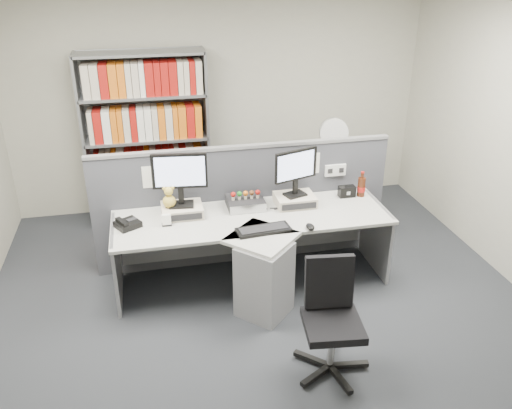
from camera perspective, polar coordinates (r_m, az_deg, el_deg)
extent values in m
plane|color=#2F3237|center=(4.73, 1.70, -13.50)|extent=(5.50, 5.50, 0.00)
cube|color=#B1AF9E|center=(6.58, -3.92, 11.17)|extent=(5.00, 0.04, 2.70)
cube|color=#45464E|center=(5.43, -1.33, -0.14)|extent=(3.00, 0.05, 1.25)
cube|color=gray|center=(5.19, -1.40, 6.20)|extent=(3.00, 0.07, 0.03)
cube|color=white|center=(5.51, 8.46, 3.68)|extent=(0.22, 0.04, 0.12)
cube|color=white|center=(5.16, -11.20, 3.08)|extent=(0.16, 0.00, 0.22)
cube|color=white|center=(5.17, -6.78, 3.47)|extent=(0.16, 0.00, 0.22)
cube|color=white|center=(5.40, 6.02, 4.48)|extent=(0.16, 0.00, 0.22)
cube|color=#B2B3AC|center=(5.02, -0.41, -1.40)|extent=(2.60, 0.80, 0.03)
cube|color=#B2B3AC|center=(4.67, 0.59, -3.57)|extent=(0.74, 0.74, 0.03)
cube|color=gray|center=(4.76, 0.89, -8.05)|extent=(0.57, 0.57, 0.69)
cube|color=gray|center=(5.12, -14.66, -6.17)|extent=(0.03, 0.70, 0.72)
cube|color=gray|center=(5.55, 12.67, -3.28)|extent=(0.03, 0.70, 0.72)
cube|color=gray|center=(5.49, -1.16, -3.03)|extent=(2.50, 0.02, 0.45)
cube|color=beige|center=(5.06, -7.91, -0.61)|extent=(0.38, 0.30, 0.10)
cube|color=black|center=(4.92, -7.75, -1.37)|extent=(0.34, 0.01, 0.06)
cube|color=beige|center=(5.23, 4.17, 0.50)|extent=(0.38, 0.30, 0.10)
cube|color=black|center=(5.10, 4.63, -0.20)|extent=(0.34, 0.01, 0.06)
cube|color=black|center=(5.03, -7.95, 0.00)|extent=(0.24, 0.19, 0.02)
cube|color=black|center=(4.99, -8.01, 0.94)|extent=(0.05, 0.04, 0.18)
cube|color=black|center=(4.89, -8.18, 3.57)|extent=(0.51, 0.09, 0.33)
cube|color=silver|center=(4.88, -8.14, 3.49)|extent=(0.45, 0.06, 0.28)
cube|color=black|center=(5.20, 4.19, 1.09)|extent=(0.24, 0.20, 0.02)
cube|color=black|center=(5.17, 4.22, 1.92)|extent=(0.05, 0.04, 0.16)
cube|color=black|center=(5.09, 4.30, 4.22)|extent=(0.44, 0.18, 0.30)
cube|color=silver|center=(5.07, 4.29, 4.14)|extent=(0.39, 0.13, 0.26)
cube|color=black|center=(5.17, -1.16, 0.22)|extent=(0.35, 0.31, 0.09)
cube|color=silver|center=(5.03, -0.82, -0.52)|extent=(0.35, 0.01, 0.09)
cylinder|color=beige|center=(5.11, -2.45, 0.65)|extent=(0.03, 0.03, 0.03)
sphere|color=#A5140F|center=(5.09, -2.46, 1.09)|extent=(0.05, 0.05, 0.05)
cylinder|color=beige|center=(5.12, -1.79, 0.71)|extent=(0.03, 0.03, 0.03)
sphere|color=#19721E|center=(5.10, -1.79, 1.14)|extent=(0.05, 0.05, 0.05)
cylinder|color=beige|center=(5.13, -1.13, 0.77)|extent=(0.03, 0.03, 0.03)
sphere|color=orange|center=(5.11, -1.13, 1.20)|extent=(0.05, 0.05, 0.05)
cylinder|color=beige|center=(5.14, -0.47, 0.83)|extent=(0.03, 0.03, 0.03)
sphere|color=#593319|center=(5.12, -0.47, 1.26)|extent=(0.05, 0.05, 0.05)
cylinder|color=beige|center=(5.15, 0.19, 0.89)|extent=(0.03, 0.03, 0.03)
sphere|color=#A5140F|center=(5.13, 0.19, 1.32)|extent=(0.05, 0.05, 0.05)
cube|color=black|center=(4.74, 0.80, -2.72)|extent=(0.50, 0.23, 0.03)
cube|color=black|center=(4.73, 0.80, -2.54)|extent=(0.44, 0.17, 0.01)
ellipsoid|color=black|center=(4.80, 5.81, -2.38)|extent=(0.07, 0.12, 0.04)
cube|color=black|center=(4.94, -13.55, -2.07)|extent=(0.26, 0.26, 0.05)
cube|color=black|center=(4.90, -14.15, -1.81)|extent=(0.12, 0.17, 0.03)
cube|color=black|center=(4.94, -13.13, -1.57)|extent=(0.11, 0.09, 0.01)
cube|color=black|center=(4.91, -9.50, -2.11)|extent=(0.09, 0.05, 0.02)
cube|color=white|center=(4.87, -9.54, -1.65)|extent=(0.08, 0.03, 0.09)
cube|color=white|center=(4.90, -9.56, -1.46)|extent=(0.08, 0.03, 0.09)
sphere|color=gold|center=(4.99, -9.25, 0.34)|extent=(0.12, 0.12, 0.12)
sphere|color=gold|center=(4.95, -9.34, 1.41)|extent=(0.08, 0.08, 0.08)
sphere|color=gold|center=(4.94, -9.80, 1.68)|extent=(0.03, 0.03, 0.03)
sphere|color=gold|center=(4.94, -8.92, 1.76)|extent=(0.03, 0.03, 0.03)
cube|color=black|center=(5.47, 9.68, 1.39)|extent=(0.17, 0.09, 0.11)
cylinder|color=#3F190A|center=(5.49, 11.19, 1.85)|extent=(0.08, 0.08, 0.20)
cylinder|color=#A5140F|center=(5.49, 11.17, 1.64)|extent=(0.08, 0.08, 0.05)
cylinder|color=#3F190A|center=(5.44, 11.30, 3.06)|extent=(0.03, 0.03, 0.05)
cylinder|color=#A5140F|center=(5.43, 11.33, 3.39)|extent=(0.03, 0.03, 0.01)
cube|color=gray|center=(6.36, -17.79, 6.20)|extent=(0.03, 0.40, 2.00)
cube|color=gray|center=(6.36, -5.30, 7.34)|extent=(0.03, 0.40, 2.00)
cube|color=gray|center=(6.51, -11.60, 7.33)|extent=(1.40, 0.02, 2.00)
cube|color=gray|center=(6.70, -10.83, -1.15)|extent=(1.38, 0.40, 0.03)
cube|color=gray|center=(6.49, -11.19, 2.80)|extent=(1.38, 0.40, 0.03)
cube|color=gray|center=(6.32, -11.57, 6.98)|extent=(1.38, 0.40, 0.03)
cube|color=gray|center=(6.18, -11.98, 11.37)|extent=(1.38, 0.40, 0.03)
cube|color=gray|center=(6.09, -12.38, 15.56)|extent=(1.38, 0.40, 0.03)
cube|color=#A5140F|center=(6.59, -10.96, 0.25)|extent=(1.24, 0.28, 0.36)
cube|color=orange|center=(6.39, -11.32, 4.31)|extent=(1.24, 0.28, 0.36)
cube|color=beige|center=(6.23, -11.72, 8.59)|extent=(1.24, 0.28, 0.36)
cube|color=white|center=(6.11, -12.14, 13.07)|extent=(1.24, 0.28, 0.36)
cube|color=gray|center=(6.50, 7.87, 1.45)|extent=(0.45, 0.60, 0.70)
cube|color=black|center=(6.18, 8.88, 1.77)|extent=(0.40, 0.02, 0.28)
cube|color=black|center=(6.31, 8.68, -0.89)|extent=(0.40, 0.02, 0.28)
cylinder|color=white|center=(6.36, 8.06, 4.46)|extent=(0.20, 0.20, 0.03)
cylinder|color=white|center=(6.32, 8.13, 5.43)|extent=(0.03, 0.03, 0.20)
cylinder|color=white|center=(6.22, 8.34, 7.63)|extent=(0.33, 0.12, 0.33)
cylinder|color=silver|center=(6.25, 8.24, 7.72)|extent=(0.33, 0.11, 0.33)
cylinder|color=silver|center=(4.27, 8.04, -14.83)|extent=(0.05, 0.05, 0.37)
cube|color=black|center=(4.14, 8.21, -12.66)|extent=(0.48, 0.48, 0.07)
cube|color=black|center=(4.14, 7.83, -8.15)|extent=(0.38, 0.14, 0.43)
cube|color=black|center=(4.43, 10.09, -16.50)|extent=(0.28, 0.08, 0.04)
cylinder|color=black|center=(4.46, 11.52, -16.46)|extent=(0.05, 0.05, 0.03)
cube|color=black|center=(4.52, 8.09, -15.32)|extent=(0.16, 0.27, 0.04)
cylinder|color=black|center=(4.61, 8.21, -14.55)|extent=(0.05, 0.05, 0.03)
cube|color=black|center=(4.44, 5.81, -16.05)|extent=(0.24, 0.22, 0.04)
cylinder|color=black|center=(4.48, 4.47, -15.73)|extent=(0.05, 0.05, 0.03)
cube|color=black|center=(4.30, 6.32, -17.78)|extent=(0.27, 0.18, 0.04)
cylinder|color=black|center=(4.24, 5.23, -18.64)|extent=(0.05, 0.05, 0.03)
cube|color=black|center=(4.29, 9.07, -18.07)|extent=(0.10, 0.28, 0.04)
cylinder|color=black|center=(4.23, 9.90, -19.13)|extent=(0.05, 0.05, 0.03)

